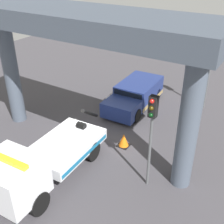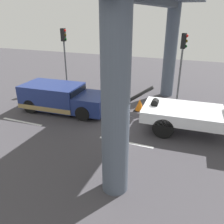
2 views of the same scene
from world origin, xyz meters
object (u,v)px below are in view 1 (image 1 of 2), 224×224
(tow_truck_white, at_px, (37,164))
(traffic_light_near, at_px, (211,62))
(towed_van_green, at_px, (135,95))
(traffic_cone_orange, at_px, (124,140))
(traffic_light_far, at_px, (152,123))

(tow_truck_white, distance_m, traffic_light_near, 11.99)
(tow_truck_white, height_order, traffic_light_near, traffic_light_near)
(towed_van_green, relative_size, traffic_cone_orange, 7.19)
(traffic_light_near, distance_m, traffic_cone_orange, 7.55)
(tow_truck_white, relative_size, traffic_light_far, 1.66)
(towed_van_green, bearing_deg, tow_truck_white, 0.29)
(tow_truck_white, distance_m, traffic_cone_orange, 4.92)
(tow_truck_white, relative_size, traffic_cone_orange, 9.90)
(traffic_cone_orange, bearing_deg, traffic_light_near, 160.13)
(traffic_light_far, relative_size, traffic_cone_orange, 5.95)
(towed_van_green, bearing_deg, traffic_light_near, 117.48)
(traffic_light_far, bearing_deg, towed_van_green, -147.60)
(towed_van_green, distance_m, traffic_light_far, 7.95)
(tow_truck_white, height_order, traffic_light_far, traffic_light_far)
(tow_truck_white, xyz_separation_m, traffic_light_far, (-2.61, 4.01, 2.00))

